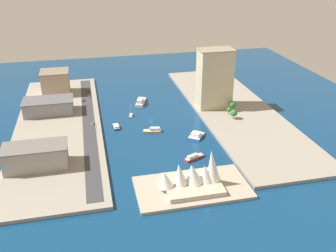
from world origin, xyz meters
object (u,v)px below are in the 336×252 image
object	(u,v)px
hatchback_blue	(83,100)
van_white	(93,123)
patrol_launch_navy	(116,126)
warehouse_low_gray	(49,106)
water_taxi_orange	(153,130)
tugboat_red	(194,157)
office_block_beige	(215,78)
opera_landmark	(193,176)
traffic_light_waterfront	(97,128)
catamaran_blue	(196,135)
sailboat_small_white	(131,115)
pickup_red	(88,91)
sedan_silver	(89,96)
ferry_white_commuter	(141,102)
apartment_midrise_tan	(56,82)
carpark_squat_concrete	(36,156)

from	to	relation	value
hatchback_blue	van_white	bearing A→B (deg)	96.71
patrol_launch_navy	warehouse_low_gray	bearing A→B (deg)	-35.03
water_taxi_orange	tugboat_red	bearing A→B (deg)	112.30
office_block_beige	opera_landmark	distance (m)	134.54
water_taxi_orange	traffic_light_waterfront	world-z (taller)	traffic_light_waterfront
catamaran_blue	warehouse_low_gray	bearing A→B (deg)	-31.36
hatchback_blue	sailboat_small_white	bearing A→B (deg)	135.52
sailboat_small_white	warehouse_low_gray	xyz separation A→B (m)	(71.70, -18.41, 8.02)
hatchback_blue	opera_landmark	distance (m)	173.35
traffic_light_waterfront	sailboat_small_white	bearing A→B (deg)	-135.42
water_taxi_orange	pickup_red	xyz separation A→B (m)	(49.55, -102.89, 1.89)
sedan_silver	opera_landmark	distance (m)	180.89
ferry_white_commuter	sedan_silver	xyz separation A→B (m)	(48.38, -23.30, 1.07)
patrol_launch_navy	pickup_red	distance (m)	90.70
apartment_midrise_tan	office_block_beige	bearing A→B (deg)	154.71
traffic_light_waterfront	water_taxi_orange	bearing A→B (deg)	174.69
hatchback_blue	sedan_silver	bearing A→B (deg)	-120.65
patrol_launch_navy	traffic_light_waterfront	size ratio (longest dim) A/B	1.97
water_taxi_orange	ferry_white_commuter	xyz separation A→B (m)	(0.35, -63.12, 0.78)
water_taxi_orange	opera_landmark	size ratio (longest dim) A/B	0.38
tugboat_red	pickup_red	bearing A→B (deg)	-65.38
sedan_silver	hatchback_blue	bearing A→B (deg)	59.35
tugboat_red	carpark_squat_concrete	xyz separation A→B (m)	(108.20, -10.01, 9.08)
carpark_squat_concrete	sedan_silver	xyz separation A→B (m)	(-39.04, -126.23, -7.26)
hatchback_blue	office_block_beige	bearing A→B (deg)	161.49
water_taxi_orange	ferry_white_commuter	distance (m)	63.12
catamaran_blue	carpark_squat_concrete	distance (m)	122.02
sailboat_small_white	traffic_light_waterfront	bearing A→B (deg)	44.58
water_taxi_orange	apartment_midrise_tan	world-z (taller)	apartment_midrise_tan
tugboat_red	warehouse_low_gray	xyz separation A→B (m)	(105.71, -103.88, 7.47)
office_block_beige	traffic_light_waterfront	xyz separation A→B (m)	(109.92, 31.97, -22.88)
ferry_white_commuter	catamaran_blue	xyz separation A→B (m)	(-32.19, 80.44, -0.58)
ferry_white_commuter	apartment_midrise_tan	bearing A→B (deg)	-27.42
office_block_beige	traffic_light_waterfront	distance (m)	116.74
carpark_squat_concrete	hatchback_blue	world-z (taller)	carpark_squat_concrete
ferry_white_commuter	apartment_midrise_tan	world-z (taller)	apartment_midrise_tan
van_white	hatchback_blue	bearing A→B (deg)	-83.29
sailboat_small_white	opera_landmark	xyz separation A→B (m)	(-22.86, 120.46, 8.44)
sailboat_small_white	patrol_launch_navy	world-z (taller)	sailboat_small_white
patrol_launch_navy	opera_landmark	bearing A→B (deg)	111.05
hatchback_blue	water_taxi_orange	bearing A→B (deg)	125.75
patrol_launch_navy	van_white	distance (m)	20.32
apartment_midrise_tan	ferry_white_commuter	bearing A→B (deg)	152.58
opera_landmark	sedan_silver	bearing A→B (deg)	-71.28
pickup_red	traffic_light_waterfront	bearing A→B (deg)	92.38
tugboat_red	sedan_silver	world-z (taller)	sedan_silver
pickup_red	opera_landmark	distance (m)	196.81
office_block_beige	traffic_light_waterfront	world-z (taller)	office_block_beige
hatchback_blue	van_white	distance (m)	55.97
tugboat_red	carpark_squat_concrete	size ratio (longest dim) A/B	0.38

